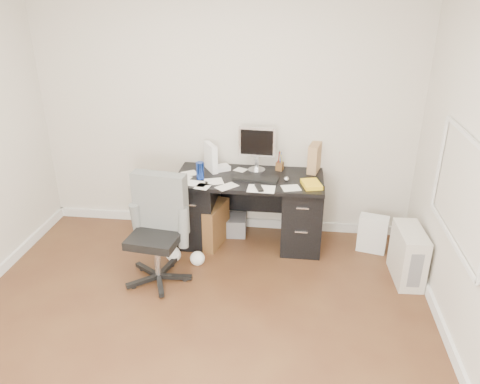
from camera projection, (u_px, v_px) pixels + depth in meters
The scene contains 18 objects.
ground at pixel (188, 346), 3.60m from camera, with size 4.00×4.00×0.00m, color #442415.
room_shell at pixel (181, 140), 2.94m from camera, with size 4.02×4.02×2.71m.
desk at pixel (249, 208), 4.90m from camera, with size 1.50×0.70×0.75m.
loose_papers at pixel (229, 178), 4.73m from camera, with size 1.10×0.60×0.00m, color white, non-canonical shape.
lcd_monitor at pixel (257, 149), 4.81m from camera, with size 0.38×0.22×0.48m, color silver, non-canonical shape.
keyboard at pixel (256, 179), 4.68m from camera, with size 0.45×0.15×0.03m, color black.
computer_mouse at pixel (286, 179), 4.63m from camera, with size 0.05×0.05×0.05m, color silver.
travel_mug at pixel (200, 171), 4.67m from camera, with size 0.08×0.08×0.18m, color #16349C.
white_binder at pixel (211, 157), 4.87m from camera, with size 0.12×0.25×0.29m, color white.
magazine_file at pixel (315, 158), 4.84m from camera, with size 0.13×0.26×0.30m, color #926746.
pen_cup at pixel (280, 161), 4.88m from camera, with size 0.09×0.09×0.21m, color brown, non-canonical shape.
yellow_book at pixel (312, 184), 4.54m from camera, with size 0.18×0.23×0.04m, color yellow.
paper_remote at pixel (261, 188), 4.48m from camera, with size 0.26×0.21×0.02m, color white, non-canonical shape.
office_chair at pixel (155, 232), 4.20m from camera, with size 0.57×0.57×1.01m, color #575957, non-canonical shape.
pc_tower at pixel (408, 255), 4.33m from camera, with size 0.23×0.51×0.51m, color beige.
shopping_bag at pixel (372, 234), 4.81m from camera, with size 0.29×0.21×0.39m, color silver.
wicker_basket at pixel (202, 222), 4.97m from camera, with size 0.45×0.45×0.45m, color #492D16.
desk_printer at pixel (231, 225), 5.19m from camera, with size 0.34×0.28×0.20m, color slate.
Camera 1 is at (0.74, -2.72, 2.57)m, focal length 35.00 mm.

